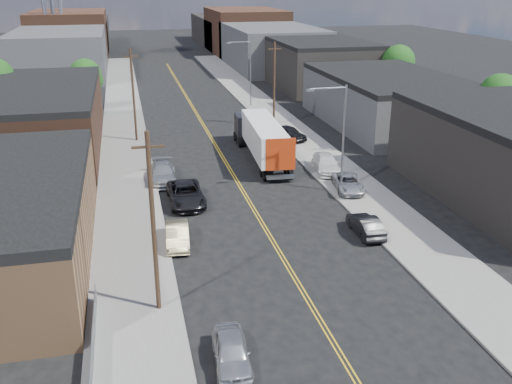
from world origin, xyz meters
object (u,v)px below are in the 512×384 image
car_left_a (231,352)px  car_right_oncoming (366,225)px  car_left_d (163,173)px  semi_truck (260,136)px  car_left_c (186,194)px  car_right_lot_a (348,183)px  car_right_lot_c (289,133)px  car_left_b (177,235)px  car_right_lot_b (326,163)px

car_left_a → car_right_oncoming: car_left_a is taller
car_left_d → car_right_oncoming: bearing=-45.0°
semi_truck → car_left_c: (-8.61, -10.62, -1.48)m
car_left_a → car_right_lot_a: 24.52m
car_left_c → car_right_lot_a: bearing=-2.1°
car_right_lot_c → car_left_c: bearing=-153.8°
car_right_lot_a → semi_truck: bearing=124.3°
car_left_b → car_left_c: car_left_c is taller
car_left_c → car_left_d: size_ratio=1.07×
car_left_b → car_left_d: size_ratio=0.78×
car_left_a → car_left_c: (0.23, 20.67, 0.11)m
car_left_c → car_right_lot_b: (13.46, 4.81, 0.08)m
car_left_b → car_right_lot_a: 16.50m
car_right_oncoming → car_right_lot_b: bearing=-96.0°
car_left_b → car_right_lot_c: size_ratio=0.95×
car_left_b → car_right_oncoming: car_left_b is taller
car_left_d → car_right_lot_a: bearing=-19.4°
car_left_a → car_right_lot_a: (13.81, 20.26, 0.11)m
car_left_a → car_left_b: 13.37m
car_right_lot_c → car_left_b: bearing=-146.4°
semi_truck → car_left_b: (-10.01, -17.97, -1.59)m
car_right_oncoming → car_right_lot_b: car_right_lot_b is taller
car_left_d → car_right_oncoming: car_left_d is taller
car_right_lot_c → car_right_oncoming: bearing=-118.1°
car_left_b → car_right_lot_b: 19.20m
car_right_lot_a → car_right_lot_b: bearing=101.3°
car_left_b → car_right_lot_c: bearing=62.2°
car_right_oncoming → semi_truck: bearing=-79.3°
car_right_oncoming → car_right_lot_a: 8.46m
car_left_a → car_left_c: bearing=93.3°
semi_truck → car_right_lot_a: size_ratio=3.29×
semi_truck → car_left_c: size_ratio=2.65×
semi_truck → car_left_c: bearing=-125.5°
car_left_b → car_right_lot_a: size_ratio=0.91×
car_left_c → car_left_d: car_left_c is taller
car_right_lot_b → car_right_oncoming: bearing=-89.6°
car_left_d → car_right_lot_c: car_right_lot_c is taller
car_left_a → car_right_oncoming: 16.87m
car_right_oncoming → car_right_lot_a: car_right_lot_a is taller
car_right_lot_a → car_right_lot_b: size_ratio=0.92×
car_left_a → car_right_lot_b: size_ratio=0.80×
car_left_c → car_right_lot_c: 20.79m
semi_truck → car_right_lot_c: (4.59, 5.44, -1.38)m
car_right_oncoming → car_right_lot_c: (1.60, 24.70, 0.22)m
car_left_c → car_left_a: bearing=-91.0°
car_left_c → car_right_lot_c: size_ratio=1.30×
car_left_a → car_right_lot_c: 39.11m
semi_truck → car_right_lot_b: semi_truck is taller
semi_truck → car_right_lot_b: 7.70m
car_right_oncoming → car_right_lot_c: size_ratio=0.94×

